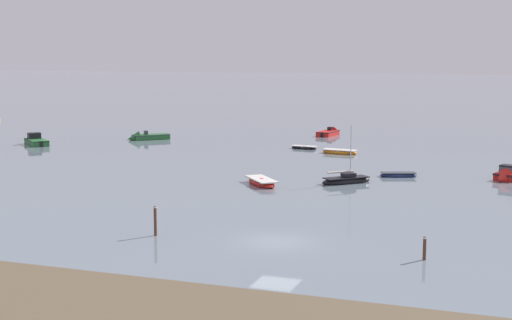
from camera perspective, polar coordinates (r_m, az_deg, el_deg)
The scene contains 12 objects.
ground_plane at distance 44.10m, azimuth 1.52°, elevation -6.19°, with size 800.00×800.00×0.00m, color slate.
sailboat_moored_0 at distance 64.40m, azimuth 6.82°, elevation -1.54°, with size 4.28×4.28×5.18m.
rowboat_moored_0 at distance 83.67m, azimuth 6.32°, elevation 0.61°, with size 4.13×1.87×0.63m.
rowboat_moored_1 at distance 87.56m, azimuth 3.64°, elevation 0.94°, with size 3.23×1.45×0.49m.
rowboat_moored_2 at distance 68.58m, azimuth 10.69°, elevation -1.12°, with size 3.49×2.22×0.52m.
motorboat_moored_0 at distance 103.00m, azimuth 5.59°, elevation 2.02°, with size 2.30×5.26×1.75m.
motorboat_moored_2 at distance 97.84m, azimuth -8.36°, elevation 1.67°, with size 5.08×5.06×1.83m.
motorboat_moored_3 at distance 69.31m, azimuth 18.60°, elevation -1.17°, with size 3.56×5.49×1.97m.
rowboat_moored_5 at distance 63.20m, azimuth 0.42°, elevation -1.69°, with size 4.15×4.54×0.73m.
motorboat_moored_6 at distance 95.70m, azimuth -16.34°, elevation 1.34°, with size 5.38×5.00×2.08m.
mooring_post_near at distance 45.78m, azimuth -7.60°, elevation -4.64°, with size 0.22×0.22×1.99m.
mooring_post_right at distance 41.14m, azimuth 12.60°, elevation -6.55°, with size 0.22×0.22×1.39m.
Camera 1 is at (13.60, -40.55, 10.74)m, focal length 53.03 mm.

